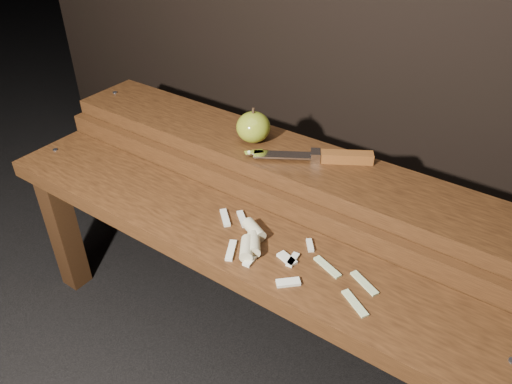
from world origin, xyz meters
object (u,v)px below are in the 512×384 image
Objects in this scene: bench_front_tier at (223,256)px; apple at (253,127)px; bench_rear_tier at (282,183)px; knife at (330,157)px.

apple is at bearing 110.10° from bench_front_tier.
bench_front_tier is at bearing -90.00° from bench_rear_tier.
apple is 0.33× the size of knife.
bench_rear_tier is 0.15m from apple.
knife reaches higher than bench_rear_tier.
knife is at bearing 13.93° from bench_rear_tier.
bench_rear_tier is 14.32× the size of apple.
bench_rear_tier is 0.15m from knife.
knife reaches higher than bench_front_tier.
knife is at bearing 67.39° from bench_front_tier.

